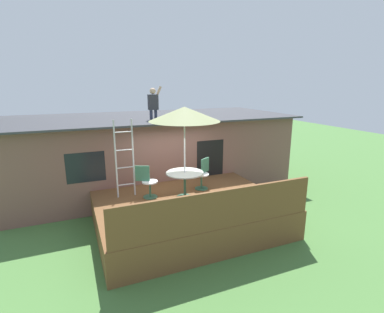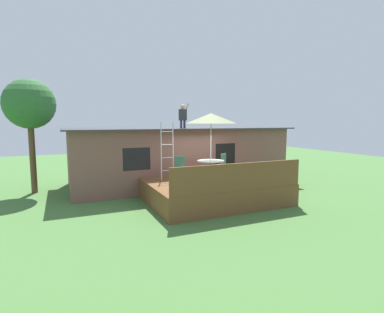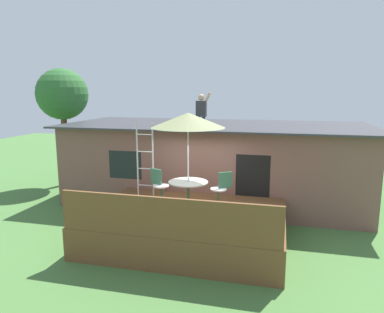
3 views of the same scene
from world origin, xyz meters
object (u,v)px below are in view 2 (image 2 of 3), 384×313
patio_chair_right (222,165)px  person_figure (183,114)px  patio_umbrella (211,118)px  step_ladder (167,151)px  backyard_tree (29,105)px  patio_table (211,165)px  patio_chair_left (183,168)px

patio_chair_right → person_figure: bearing=-95.7°
patio_umbrella → step_ladder: bearing=153.0°
backyard_tree → patio_table: bearing=-33.2°
patio_umbrella → person_figure: size_ratio=2.29×
person_figure → patio_chair_left: size_ratio=1.21×
patio_table → patio_umbrella: size_ratio=0.41×
patio_table → step_ladder: step_ladder is taller
step_ladder → patio_chair_left: step_ladder is taller
person_figure → backyard_tree: backyard_tree is taller
person_figure → backyard_tree: size_ratio=0.23×
patio_chair_left → backyard_tree: size_ratio=0.19×
patio_table → person_figure: size_ratio=0.94×
step_ladder → patio_chair_right: size_ratio=2.39×
person_figure → patio_chair_right: size_ratio=1.21×
patio_chair_right → patio_umbrella: bearing=0.0°
patio_table → backyard_tree: backyard_tree is taller
person_figure → patio_umbrella: bearing=-85.8°
patio_umbrella → patio_chair_right: (0.79, 0.51, -1.89)m
step_ladder → patio_chair_right: (2.28, -0.25, -0.64)m
patio_table → person_figure: (-0.17, 2.37, 1.96)m
patio_umbrella → patio_chair_left: patio_umbrella is taller
patio_chair_right → backyard_tree: bearing=-60.1°
patio_umbrella → patio_chair_right: size_ratio=2.76×
patio_chair_right → backyard_tree: backyard_tree is taller
patio_table → patio_umbrella: 1.76m
patio_chair_left → patio_chair_right: size_ratio=1.00×
backyard_tree → patio_umbrella: bearing=-33.2°
patio_chair_left → patio_table: bearing=-0.0°
patio_chair_right → backyard_tree: size_ratio=0.19×
patio_umbrella → patio_chair_left: size_ratio=2.76×
patio_umbrella → step_ladder: (-1.49, 0.76, -1.25)m
person_figure → patio_chair_right: person_figure is taller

